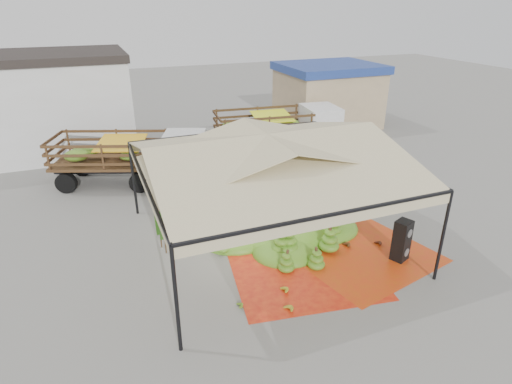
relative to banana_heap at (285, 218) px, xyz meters
name	(u,v)px	position (x,y,z in m)	size (l,w,h in m)	color
ground	(266,242)	(-0.86, -0.29, -0.66)	(90.00, 90.00, 0.00)	slate
canopy_tent	(267,155)	(-0.86, -0.29, 2.63)	(8.10, 8.10, 4.00)	black
building_tan	(328,95)	(9.14, 12.71, 1.41)	(6.30, 5.30, 4.10)	tan
tarp_left	(302,269)	(-0.44, -2.32, -0.66)	(4.47, 4.26, 0.01)	#E84515
tarp_right	(356,250)	(1.82, -1.99, -0.66)	(4.38, 4.60, 0.01)	red
banana_heap	(285,218)	(0.00, 0.00, 0.00)	(6.21, 5.10, 1.33)	#3D7919
hand_yellow_a	(282,290)	(-1.56, -3.17, -0.56)	(0.48, 0.39, 0.22)	gold
hand_yellow_b	(287,309)	(-1.80, -3.99, -0.56)	(0.48, 0.39, 0.22)	#B08623
hand_red_a	(377,243)	(2.68, -1.98, -0.56)	(0.44, 0.36, 0.20)	#511F12
hand_red_b	(345,244)	(1.56, -1.66, -0.55)	(0.49, 0.40, 0.22)	#582F14
hand_green	(237,305)	(-3.02, -3.33, -0.57)	(0.41, 0.33, 0.19)	#3D7B19
hanging_bunches	(256,166)	(-0.90, 0.59, 1.96)	(4.74, 0.24, 0.20)	#417919
speaker_stack	(402,241)	(2.84, -2.98, 0.05)	(0.66, 0.62, 1.44)	black
banana_leaves	(160,254)	(-4.56, 0.27, -0.66)	(0.96, 1.36, 3.70)	#3E771F
vendor	(218,181)	(-1.36, 3.80, 0.18)	(0.62, 0.40, 1.69)	gray
truck_left	(136,154)	(-4.34, 6.91, 0.79)	(7.25, 4.59, 2.36)	#51371B
truck_right	(283,125)	(4.03, 8.86, 0.81)	(7.18, 3.11, 2.39)	#523B1B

